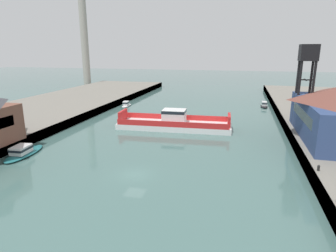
% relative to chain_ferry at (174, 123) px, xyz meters
% --- Properties ---
extents(ground_plane, '(400.00, 400.00, 0.00)m').
position_rel_chain_ferry_xyz_m(ground_plane, '(0.20, -23.31, -1.16)').
color(ground_plane, '#476B66').
extents(quay_left, '(28.00, 140.00, 1.77)m').
position_rel_chain_ferry_xyz_m(quay_left, '(-34.87, -3.31, -0.27)').
color(quay_left, gray).
rests_on(quay_left, ground).
extents(chain_ferry, '(23.10, 7.77, 3.90)m').
position_rel_chain_ferry_xyz_m(chain_ferry, '(0.00, 0.00, 0.00)').
color(chain_ferry, silver).
rests_on(chain_ferry, ground).
extents(moored_boat_near_left, '(2.28, 5.75, 1.51)m').
position_rel_chain_ferry_xyz_m(moored_boat_near_left, '(-18.51, 19.77, -0.57)').
color(moored_boat_near_left, white).
rests_on(moored_boat_near_left, ground).
extents(moored_boat_near_right, '(3.60, 8.50, 1.63)m').
position_rel_chain_ferry_xyz_m(moored_boat_near_right, '(-18.61, -20.83, -0.55)').
color(moored_boat_near_right, '#237075').
rests_on(moored_boat_near_right, ground).
extents(moored_boat_mid_left, '(1.92, 5.51, 1.61)m').
position_rel_chain_ferry_xyz_m(moored_boat_mid_left, '(19.27, 28.27, -0.55)').
color(moored_boat_mid_left, black).
rests_on(moored_boat_mid_left, ground).
extents(crane_tower, '(2.96, 2.96, 14.67)m').
position_rel_chain_ferry_xyz_m(crane_tower, '(23.84, 1.22, 11.84)').
color(crane_tower, black).
rests_on(crane_tower, quay_right).
extents(bollard_left_mid, '(0.32, 0.32, 0.71)m').
position_rel_chain_ferry_xyz_m(bollard_left_mid, '(-21.72, -20.26, 1.01)').
color(bollard_left_mid, black).
rests_on(bollard_left_mid, quay_left).
extents(bollard_right_mid, '(0.32, 0.32, 0.71)m').
position_rel_chain_ferry_xyz_m(bollard_right_mid, '(22.13, -20.59, 1.01)').
color(bollard_right_mid, black).
rests_on(bollard_right_mid, quay_right).
extents(smokestack_distant_a, '(3.30, 3.30, 38.06)m').
position_rel_chain_ferry_xyz_m(smokestack_distant_a, '(-52.40, 58.65, 18.91)').
color(smokestack_distant_a, '#9E998E').
rests_on(smokestack_distant_a, ground).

